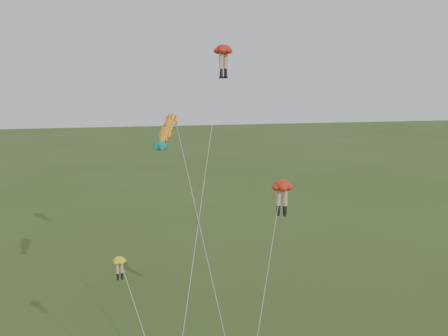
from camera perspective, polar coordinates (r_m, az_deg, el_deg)
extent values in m
ellipsoid|color=red|center=(37.83, -0.07, 13.42)|extent=(2.00, 2.00, 0.73)
cylinder|color=tan|center=(37.65, -0.32, 12.13)|extent=(0.32, 0.32, 1.11)
cylinder|color=black|center=(37.64, -0.32, 10.86)|extent=(0.25, 0.25, 0.55)
cube|color=black|center=(37.65, -0.32, 10.32)|extent=(0.33, 0.37, 0.16)
cylinder|color=tan|center=(37.95, 0.18, 12.12)|extent=(0.32, 0.32, 1.11)
cylinder|color=black|center=(37.95, 0.18, 10.86)|extent=(0.25, 0.25, 0.55)
cube|color=black|center=(37.95, 0.18, 10.32)|extent=(0.33, 0.37, 0.16)
cylinder|color=silver|center=(32.68, -2.61, -3.92)|extent=(5.20, 11.77, 20.73)
ellipsoid|color=red|center=(32.81, 6.66, -1.94)|extent=(1.89, 1.89, 0.71)
cylinder|color=tan|center=(33.03, 6.25, -3.34)|extent=(0.32, 0.32, 1.09)
cylinder|color=black|center=(33.24, 6.22, -4.70)|extent=(0.25, 0.25, 0.54)
cube|color=black|center=(33.34, 6.21, -5.28)|extent=(0.29, 0.36, 0.16)
cylinder|color=tan|center=(32.98, 7.00, -3.38)|extent=(0.32, 0.32, 1.09)
cylinder|color=black|center=(33.19, 6.97, -4.74)|extent=(0.25, 0.25, 0.54)
cube|color=black|center=(33.28, 6.95, -5.32)|extent=(0.29, 0.36, 0.16)
cylinder|color=silver|center=(31.31, 4.76, -13.30)|extent=(3.78, 6.09, 11.82)
ellipsoid|color=yellow|center=(31.21, -11.89, -10.24)|extent=(1.04, 1.04, 0.43)
cylinder|color=tan|center=(31.37, -12.09, -11.13)|extent=(0.19, 0.19, 0.65)
cylinder|color=black|center=(31.55, -12.05, -11.95)|extent=(0.15, 0.15, 0.33)
cube|color=black|center=(31.64, -12.04, -12.30)|extent=(0.15, 0.21, 0.09)
cylinder|color=tan|center=(31.42, -11.62, -11.07)|extent=(0.19, 0.19, 0.65)
cylinder|color=black|center=(31.61, -11.58, -11.89)|extent=(0.15, 0.15, 0.33)
cube|color=black|center=(31.69, -11.57, -12.24)|extent=(0.15, 0.21, 0.09)
cylinder|color=silver|center=(30.52, -9.09, -18.31)|extent=(2.66, 4.99, 7.81)
ellipsoid|color=yellow|center=(33.47, -6.44, 4.48)|extent=(2.11, 2.79, 2.38)
sphere|color=yellow|center=(33.47, -6.44, 4.48)|extent=(1.41, 1.54, 1.26)
cone|color=#158B7E|center=(33.47, -6.44, 4.48)|extent=(1.18, 1.36, 1.22)
cone|color=#158B7E|center=(33.47, -6.44, 4.48)|extent=(1.18, 1.36, 1.22)
cone|color=#158B7E|center=(33.47, -6.44, 4.48)|extent=(0.67, 0.77, 0.68)
cone|color=#158B7E|center=(33.47, -6.44, 4.48)|extent=(0.67, 0.77, 0.68)
cone|color=red|center=(33.47, -6.44, 4.48)|extent=(0.71, 0.79, 0.66)
cylinder|color=silver|center=(31.66, -2.63, -9.85)|extent=(3.26, 7.76, 15.02)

